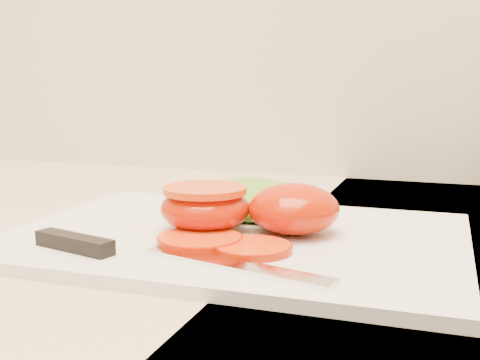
% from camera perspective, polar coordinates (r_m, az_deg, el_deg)
% --- Properties ---
extents(cutting_board, '(0.39, 0.29, 0.01)m').
position_cam_1_polar(cutting_board, '(0.53, -0.36, -5.50)').
color(cutting_board, silver).
rests_on(cutting_board, counter).
extents(tomato_half_dome, '(0.08, 0.08, 0.04)m').
position_cam_1_polar(tomato_half_dome, '(0.52, 5.11, -2.72)').
color(tomato_half_dome, '#B01B00').
rests_on(tomato_half_dome, cutting_board).
extents(tomato_half_cut, '(0.08, 0.08, 0.04)m').
position_cam_1_polar(tomato_half_cut, '(0.53, -3.31, -2.52)').
color(tomato_half_cut, '#B01B00').
rests_on(tomato_half_cut, cutting_board).
extents(tomato_slice_0, '(0.07, 0.07, 0.01)m').
position_cam_1_polar(tomato_slice_0, '(0.49, -3.83, -5.71)').
color(tomato_slice_0, '#E4470B').
rests_on(tomato_slice_0, cutting_board).
extents(tomato_slice_1, '(0.06, 0.06, 0.01)m').
position_cam_1_polar(tomato_slice_1, '(0.47, 1.25, -6.44)').
color(tomato_slice_1, '#E4470B').
rests_on(tomato_slice_1, cutting_board).
extents(lettuce_leaf_0, '(0.17, 0.15, 0.03)m').
position_cam_1_polar(lettuce_leaf_0, '(0.61, 0.71, -1.81)').
color(lettuce_leaf_0, '#78C534').
rests_on(lettuce_leaf_0, cutting_board).
extents(knife, '(0.25, 0.06, 0.01)m').
position_cam_1_polar(knife, '(0.46, -10.01, -6.65)').
color(knife, silver).
rests_on(knife, cutting_board).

